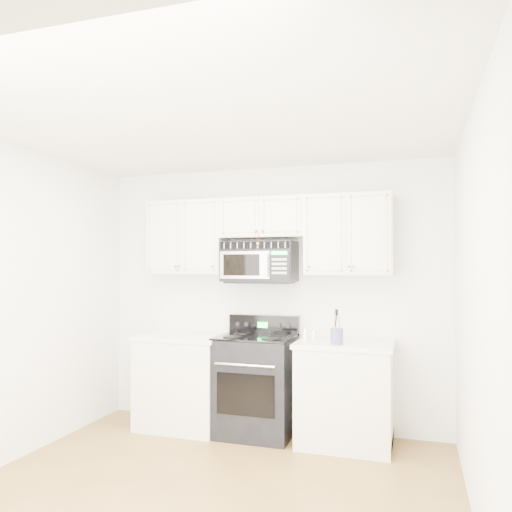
% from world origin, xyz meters
% --- Properties ---
extents(room, '(3.51, 3.51, 2.61)m').
position_xyz_m(room, '(0.00, 0.00, 1.30)').
color(room, olive).
rests_on(room, ground).
extents(base_cabinet_left, '(0.86, 0.65, 0.92)m').
position_xyz_m(base_cabinet_left, '(-0.80, 1.44, 0.43)').
color(base_cabinet_left, silver).
rests_on(base_cabinet_left, ground).
extents(base_cabinet_right, '(0.86, 0.65, 0.92)m').
position_xyz_m(base_cabinet_right, '(0.80, 1.44, 0.43)').
color(base_cabinet_right, silver).
rests_on(base_cabinet_right, ground).
extents(range, '(0.71, 0.65, 1.11)m').
position_xyz_m(range, '(-0.05, 1.45, 0.48)').
color(range, black).
rests_on(range, ground).
extents(upper_cabinets, '(2.44, 0.37, 0.75)m').
position_xyz_m(upper_cabinets, '(-0.00, 1.58, 1.93)').
color(upper_cabinets, silver).
rests_on(upper_cabinets, ground).
extents(microwave, '(0.71, 0.41, 0.39)m').
position_xyz_m(microwave, '(-0.05, 1.57, 1.65)').
color(microwave, black).
rests_on(microwave, ground).
extents(utensil_crock, '(0.11, 0.11, 0.30)m').
position_xyz_m(utensil_crock, '(0.75, 1.26, 1.00)').
color(utensil_crock, '#4D5E8C').
rests_on(utensil_crock, base_cabinet_right).
extents(shaker_salt, '(0.05, 0.05, 0.11)m').
position_xyz_m(shaker_salt, '(0.45, 1.37, 0.98)').
color(shaker_salt, white).
rests_on(shaker_salt, base_cabinet_right).
extents(shaker_pepper, '(0.04, 0.04, 0.09)m').
position_xyz_m(shaker_pepper, '(0.53, 1.39, 0.97)').
color(shaker_pepper, white).
rests_on(shaker_pepper, base_cabinet_right).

